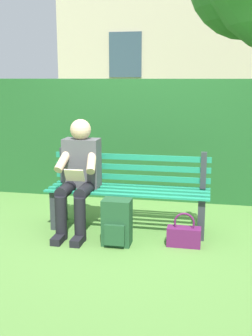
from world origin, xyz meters
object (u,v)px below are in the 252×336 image
at_px(backpack, 117,223).
at_px(park_bench, 129,189).
at_px(person_seated, 79,173).
at_px(handbag, 184,235).

bearing_deg(backpack, park_bench, -93.05).
distance_m(park_bench, person_seated, 0.57).
relative_size(person_seated, handbag, 3.49).
bearing_deg(park_bench, handbag, 147.32).
xyz_separation_m(park_bench, person_seated, (0.51, 0.17, 0.19)).
height_order(park_bench, backpack, park_bench).
bearing_deg(backpack, person_seated, -33.75).
height_order(park_bench, handbag, park_bench).
bearing_deg(backpack, handbag, -172.08).
relative_size(park_bench, backpack, 3.75).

